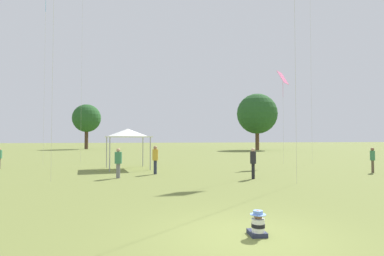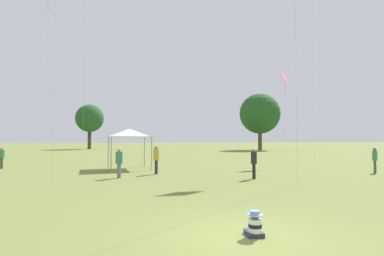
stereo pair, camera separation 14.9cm
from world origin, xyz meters
TOP-DOWN VIEW (x-y plane):
  - ground_plane at (0.00, 0.00)m, footprint 300.00×300.00m
  - seated_toddler at (0.28, -0.02)m, footprint 0.40×0.50m
  - person_standing_0 at (-3.28, 10.75)m, footprint 0.49×0.49m
  - person_standing_1 at (12.69, 10.28)m, footprint 0.37×0.37m
  - person_standing_2 at (-1.12, 12.17)m, footprint 0.51×0.51m
  - person_standing_3 at (3.96, 8.98)m, footprint 0.44×0.44m
  - canopy_tent at (-2.85, 15.82)m, footprint 3.48×3.48m
  - kite_0 at (10.08, 17.00)m, footprint 1.35×1.31m
  - distant_tree_0 at (-11.89, 58.63)m, footprint 5.76×5.76m
  - distant_tree_1 at (20.94, 47.33)m, footprint 7.71×7.71m

SIDE VIEW (x-z plane):
  - ground_plane at x=0.00m, z-range 0.00..0.00m
  - seated_toddler at x=0.28m, z-range -0.04..0.55m
  - person_standing_0 at x=-3.28m, z-range 0.15..1.80m
  - person_standing_1 at x=12.69m, z-range 0.17..1.78m
  - person_standing_3 at x=3.96m, z-range 0.17..1.86m
  - person_standing_2 at x=-1.12m, z-range 0.17..1.91m
  - canopy_tent at x=-2.85m, z-range 1.12..4.03m
  - distant_tree_0 at x=-11.89m, z-range 1.72..11.02m
  - distant_tree_1 at x=20.94m, z-range 1.53..12.34m
  - kite_0 at x=10.08m, z-range 3.31..11.25m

